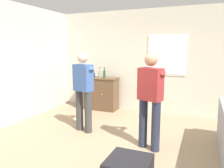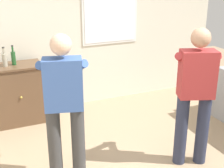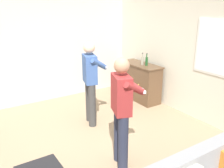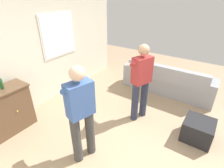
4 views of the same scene
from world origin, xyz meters
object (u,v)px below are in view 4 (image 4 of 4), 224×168
(ottoman, at_px, (198,130))
(person_standing_left, at_px, (81,111))
(couch, at_px, (166,82))
(person_standing_right, at_px, (141,80))
(bottle_liquor_amber, at_px, (1,83))

(ottoman, distance_m, person_standing_left, 2.27)
(couch, height_order, person_standing_right, person_standing_right)
(ottoman, bearing_deg, bottle_liquor_amber, 119.30)
(ottoman, xyz_separation_m, person_standing_left, (-1.51, 1.53, 0.73))
(person_standing_right, bearing_deg, ottoman, -88.66)
(person_standing_right, bearing_deg, person_standing_left, 169.02)
(bottle_liquor_amber, distance_m, person_standing_left, 1.72)
(couch, relative_size, person_standing_right, 1.46)
(person_standing_right, bearing_deg, bottle_liquor_amber, 131.98)
(bottle_liquor_amber, height_order, person_standing_left, person_standing_left)
(person_standing_left, bearing_deg, person_standing_right, -10.98)
(ottoman, bearing_deg, couch, 39.39)
(ottoman, bearing_deg, person_standing_left, 134.53)
(bottle_liquor_amber, relative_size, ottoman, 0.56)
(couch, distance_m, bottle_liquor_amber, 3.86)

